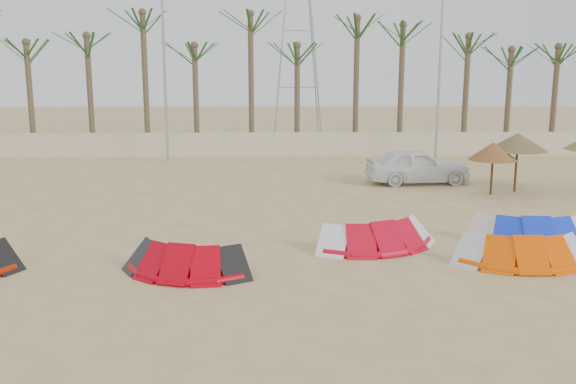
{
  "coord_description": "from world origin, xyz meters",
  "views": [
    {
      "loc": [
        -0.35,
        -13.11,
        5.27
      ],
      "look_at": [
        0.0,
        6.0,
        1.3
      ],
      "focal_mm": 40.0,
      "sensor_mm": 36.0,
      "label": 1
    }
  ],
  "objects_px": {
    "kite_red_right": "(376,231)",
    "kite_orange": "(519,246)",
    "kite_red_mid": "(187,255)",
    "parasol_mid": "(518,142)",
    "car": "(418,166)",
    "parasol_left": "(493,151)",
    "kite_blue": "(528,226)"
  },
  "relations": [
    {
      "from": "kite_red_right",
      "to": "car",
      "type": "height_order",
      "value": "car"
    },
    {
      "from": "kite_red_mid",
      "to": "kite_red_right",
      "type": "xyz_separation_m",
      "value": [
        5.13,
        2.2,
        0.0
      ]
    },
    {
      "from": "parasol_left",
      "to": "parasol_mid",
      "type": "distance_m",
      "value": 1.32
    },
    {
      "from": "kite_red_right",
      "to": "kite_blue",
      "type": "bearing_deg",
      "value": 6.49
    },
    {
      "from": "parasol_mid",
      "to": "kite_blue",
      "type": "bearing_deg",
      "value": -107.34
    },
    {
      "from": "kite_red_mid",
      "to": "car",
      "type": "distance_m",
      "value": 14.31
    },
    {
      "from": "kite_red_mid",
      "to": "parasol_left",
      "type": "distance_m",
      "value": 14.2
    },
    {
      "from": "car",
      "to": "parasol_left",
      "type": "bearing_deg",
      "value": -140.33
    },
    {
      "from": "kite_red_right",
      "to": "parasol_left",
      "type": "bearing_deg",
      "value": 51.03
    },
    {
      "from": "kite_red_right",
      "to": "car",
      "type": "relative_size",
      "value": 0.89
    },
    {
      "from": "kite_red_mid",
      "to": "parasol_left",
      "type": "height_order",
      "value": "parasol_left"
    },
    {
      "from": "kite_red_right",
      "to": "parasol_mid",
      "type": "distance_m",
      "value": 10.26
    },
    {
      "from": "kite_red_mid",
      "to": "parasol_mid",
      "type": "distance_m",
      "value": 15.47
    },
    {
      "from": "kite_orange",
      "to": "parasol_mid",
      "type": "height_order",
      "value": "parasol_mid"
    },
    {
      "from": "kite_orange",
      "to": "car",
      "type": "relative_size",
      "value": 0.8
    },
    {
      "from": "parasol_left",
      "to": "parasol_mid",
      "type": "relative_size",
      "value": 0.88
    },
    {
      "from": "kite_orange",
      "to": "car",
      "type": "xyz_separation_m",
      "value": [
        -0.33,
        10.96,
        0.33
      ]
    },
    {
      "from": "kite_red_mid",
      "to": "kite_red_right",
      "type": "bearing_deg",
      "value": 23.22
    },
    {
      "from": "parasol_left",
      "to": "car",
      "type": "distance_m",
      "value": 3.57
    },
    {
      "from": "kite_red_right",
      "to": "parasol_mid",
      "type": "relative_size",
      "value": 1.64
    },
    {
      "from": "kite_blue",
      "to": "parasol_mid",
      "type": "bearing_deg",
      "value": 72.66
    },
    {
      "from": "kite_red_right",
      "to": "kite_orange",
      "type": "xyz_separation_m",
      "value": [
        3.57,
        -1.55,
        -0.0
      ]
    },
    {
      "from": "parasol_mid",
      "to": "kite_orange",
      "type": "bearing_deg",
      "value": -109.58
    },
    {
      "from": "kite_red_mid",
      "to": "kite_blue",
      "type": "xyz_separation_m",
      "value": [
        9.73,
        2.72,
        0.0
      ]
    },
    {
      "from": "kite_red_right",
      "to": "kite_red_mid",
      "type": "bearing_deg",
      "value": -156.78
    },
    {
      "from": "kite_blue",
      "to": "parasol_left",
      "type": "relative_size",
      "value": 1.79
    },
    {
      "from": "car",
      "to": "kite_orange",
      "type": "bearing_deg",
      "value": 176.87
    },
    {
      "from": "parasol_left",
      "to": "car",
      "type": "xyz_separation_m",
      "value": [
        -2.4,
        2.44,
        -0.99
      ]
    },
    {
      "from": "parasol_left",
      "to": "kite_blue",
      "type": "bearing_deg",
      "value": -99.08
    },
    {
      "from": "kite_red_mid",
      "to": "kite_orange",
      "type": "bearing_deg",
      "value": 4.27
    },
    {
      "from": "kite_red_mid",
      "to": "car",
      "type": "xyz_separation_m",
      "value": [
        8.36,
        11.61,
        0.33
      ]
    },
    {
      "from": "kite_red_mid",
      "to": "kite_orange",
      "type": "distance_m",
      "value": 8.72
    }
  ]
}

